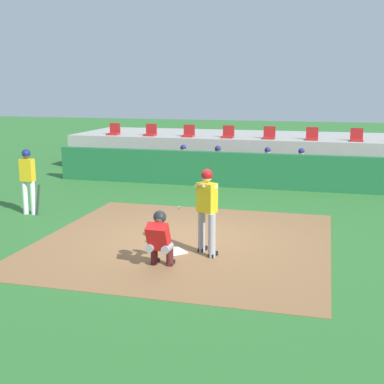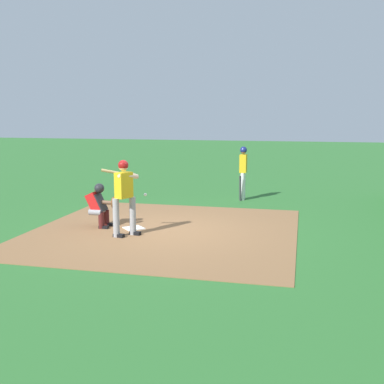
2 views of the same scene
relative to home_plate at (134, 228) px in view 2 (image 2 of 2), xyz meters
The scene contains 6 objects.
ground_plane 0.80m from the home_plate, 90.00° to the left, with size 80.00×80.00×0.00m, color #2D6B2D.
dirt_infield 0.80m from the home_plate, 90.00° to the left, with size 6.40×6.40×0.01m, color olive.
home_plate is the anchor object (origin of this frame).
batter_at_plate 1.23m from the home_plate, ahead, with size 0.57×0.89×1.80m.
catcher_crouched 1.07m from the home_plate, 90.36° to the right, with size 0.48×1.58×1.13m.
on_deck_batter 5.29m from the home_plate, 155.73° to the left, with size 0.58×0.23×1.79m.
Camera 2 is at (10.80, 3.25, 2.85)m, focal length 43.91 mm.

